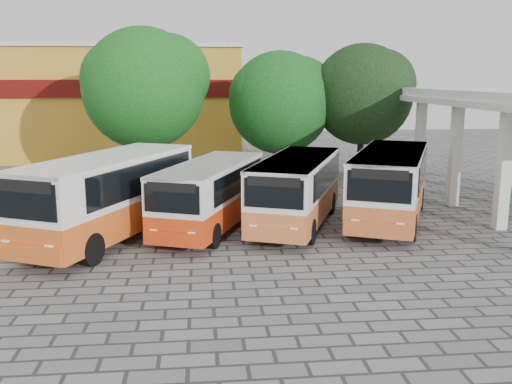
{
  "coord_description": "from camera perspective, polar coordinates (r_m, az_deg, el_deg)",
  "views": [
    {
      "loc": [
        -4.05,
        -19.16,
        5.96
      ],
      "look_at": [
        -1.83,
        2.84,
        1.5
      ],
      "focal_mm": 40.0,
      "sensor_mm": 36.0,
      "label": 1
    }
  ],
  "objects": [
    {
      "name": "tree_right",
      "position": [
        35.17,
        10.71,
        9.89
      ],
      "size": [
        6.31,
        6.01,
        7.96
      ],
      "color": "black",
      "rests_on": "ground"
    },
    {
      "name": "bus_far_right",
      "position": [
        24.27,
        13.31,
        1.05
      ],
      "size": [
        5.7,
        8.9,
        2.99
      ],
      "rotation": [
        0.0,
        0.0,
        -0.43
      ],
      "color": "#C35C28",
      "rests_on": "ground"
    },
    {
      "name": "shophouse_block",
      "position": [
        45.71,
        -14.67,
        8.78
      ],
      "size": [
        20.4,
        10.4,
        8.3
      ],
      "color": "gold",
      "rests_on": "ground"
    },
    {
      "name": "ground",
      "position": [
        20.47,
        5.95,
        -5.59
      ],
      "size": [
        90.0,
        90.0,
        0.0
      ],
      "primitive_type": "plane",
      "color": "#5F5F5F",
      "rests_on": "ground"
    },
    {
      "name": "tree_middle",
      "position": [
        34.54,
        2.55,
        9.26
      ],
      "size": [
        6.44,
        6.13,
        7.54
      ],
      "color": "#3E2713",
      "rests_on": "ground"
    },
    {
      "name": "bus_far_left",
      "position": [
        21.7,
        -14.53,
        -0.0
      ],
      "size": [
        6.08,
        9.3,
        3.12
      ],
      "rotation": [
        0.0,
        0.0,
        -0.44
      ],
      "color": "#D35617",
      "rests_on": "ground"
    },
    {
      "name": "bus_centre_right",
      "position": [
        23.05,
        4.12,
        0.52
      ],
      "size": [
        5.04,
        8.3,
        2.8
      ],
      "rotation": [
        0.0,
        0.0,
        -0.38
      ],
      "color": "#C96832",
      "rests_on": "ground"
    },
    {
      "name": "bus_centre_left",
      "position": [
        22.51,
        -4.57,
        0.05
      ],
      "size": [
        4.79,
        7.91,
        2.66
      ],
      "rotation": [
        0.0,
        0.0,
        -0.38
      ],
      "color": "red",
      "rests_on": "ground"
    },
    {
      "name": "tree_left",
      "position": [
        32.43,
        -11.04,
        10.52
      ],
      "size": [
        7.03,
        6.69,
        8.7
      ],
      "color": "#4C3118",
      "rests_on": "ground"
    }
  ]
}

